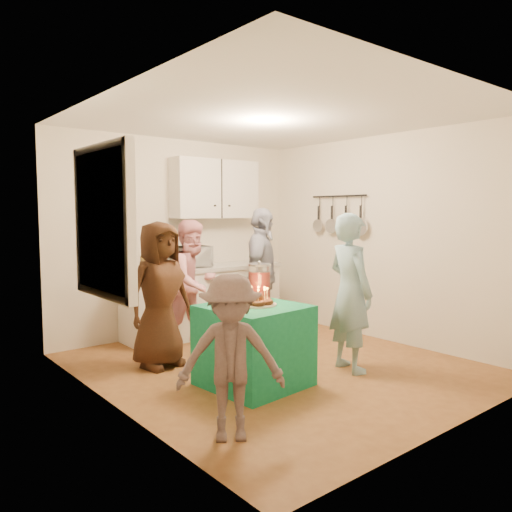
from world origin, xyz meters
TOP-DOWN VIEW (x-y plane):
  - floor at (0.00, 0.00)m, footprint 4.00×4.00m
  - ceiling at (0.00, 0.00)m, footprint 4.00×4.00m
  - back_wall at (0.00, 2.00)m, footprint 3.60×3.60m
  - left_wall at (-1.80, 0.00)m, footprint 4.00×4.00m
  - right_wall at (1.80, 0.00)m, footprint 4.00×4.00m
  - window_night at (-1.77, 0.30)m, footprint 0.04×1.00m
  - counter at (0.20, 1.70)m, footprint 2.20×0.58m
  - countertop at (0.20, 1.70)m, footprint 2.24×0.62m
  - upper_cabinet at (0.50, 1.85)m, footprint 1.30×0.30m
  - pot_rack at (1.72, 0.70)m, footprint 0.12×1.00m
  - microwave at (-0.01, 1.70)m, footprint 0.50×0.34m
  - party_table at (-0.56, -0.30)m, footprint 0.92×0.92m
  - donut_cake at (-0.53, -0.31)m, footprint 0.38×0.38m
  - punch_jar at (-0.31, -0.08)m, footprint 0.22×0.22m
  - man_birthday at (0.49, -0.58)m, footprint 0.50×0.66m
  - woman_back_left at (-0.96, 0.77)m, footprint 0.81×0.58m
  - woman_back_center at (-0.22, 1.29)m, footprint 0.88×0.76m
  - woman_back_right at (0.46, 0.81)m, footprint 1.02×0.95m
  - child_near_left at (-1.40, -1.08)m, footprint 0.89×0.81m

SIDE VIEW (x-z plane):
  - floor at x=0.00m, z-range 0.00..0.00m
  - party_table at x=-0.56m, z-range 0.00..0.76m
  - counter at x=0.20m, z-range 0.00..0.86m
  - child_near_left at x=-1.40m, z-range 0.00..1.20m
  - woman_back_left at x=-0.96m, z-range 0.00..1.54m
  - woman_back_center at x=-0.22m, z-range 0.00..1.54m
  - man_birthday at x=0.49m, z-range 0.00..1.62m
  - woman_back_right at x=0.46m, z-range 0.00..1.69m
  - donut_cake at x=-0.53m, z-range 0.76..0.94m
  - countertop at x=0.20m, z-range 0.86..0.91m
  - punch_jar at x=-0.31m, z-range 0.76..1.10m
  - microwave at x=-0.01m, z-range 0.91..1.19m
  - back_wall at x=0.00m, z-range 1.30..1.30m
  - left_wall at x=-1.80m, z-range 1.30..1.30m
  - right_wall at x=1.80m, z-range 1.30..1.30m
  - window_night at x=-1.77m, z-range 0.95..2.15m
  - pot_rack at x=1.72m, z-range 1.30..1.90m
  - upper_cabinet at x=0.50m, z-range 1.55..2.35m
  - ceiling at x=0.00m, z-range 2.60..2.60m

